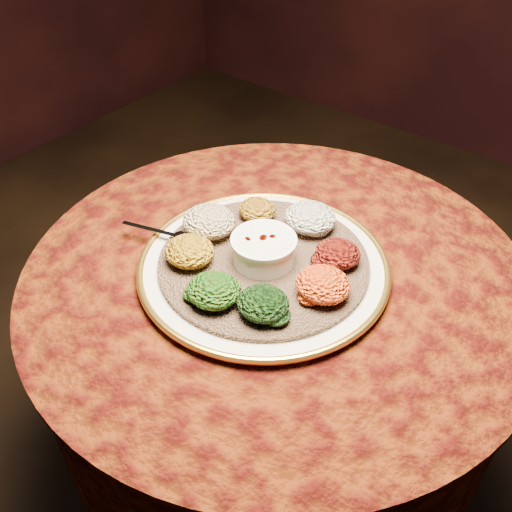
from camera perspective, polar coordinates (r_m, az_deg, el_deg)
The scene contains 13 objects.
table at distance 1.20m, azimuth 1.90°, elevation -7.64°, with size 0.96×0.96×0.73m.
platter at distance 1.06m, azimuth 0.75°, elevation -1.05°, with size 0.57×0.57×0.02m.
injera at distance 1.06m, azimuth 0.76°, elevation -0.61°, with size 0.39×0.39×0.01m, color brown.
stew_bowl at distance 1.03m, azimuth 0.77°, elevation 0.82°, with size 0.12×0.12×0.05m.
spoon at distance 1.11m, azimuth -7.79°, elevation 1.99°, with size 0.15×0.06×0.01m.
portion_ayib at distance 1.12m, azimuth 5.46°, elevation 3.83°, with size 0.10×0.10×0.05m, color beige.
portion_kitfo at distance 1.05m, azimuth 8.19°, elevation 0.25°, with size 0.08×0.08×0.04m, color black.
portion_tikil at distance 0.98m, azimuth 6.70°, elevation -2.84°, with size 0.10×0.09×0.05m, color #A7580D.
portion_gomen at distance 0.94m, azimuth 0.72°, elevation -4.77°, with size 0.09×0.08×0.04m, color black.
portion_mixveg at distance 0.96m, azimuth -4.27°, elevation -3.45°, with size 0.09×0.09×0.04m, color maroon.
portion_kik at distance 1.04m, azimuth -6.66°, elevation 0.47°, with size 0.09×0.09×0.04m, color #B3790F.
portion_timatim at distance 1.11m, azimuth -4.71°, elevation 3.47°, with size 0.11×0.10×0.05m, color maroon.
portion_shiro at distance 1.15m, azimuth 0.12°, elevation 4.67°, with size 0.08×0.07×0.04m, color #856010.
Camera 1 is at (0.46, -0.67, 1.44)m, focal length 40.00 mm.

